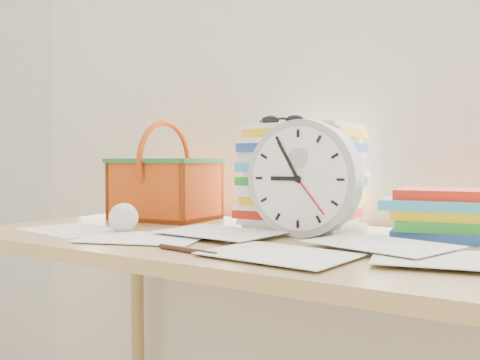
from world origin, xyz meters
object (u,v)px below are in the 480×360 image
Objects in this scene: desk at (250,268)px; clock at (304,178)px; basket at (165,171)px; paper_stack at (301,177)px; book_stack at (441,214)px.

clock reaches higher than desk.
clock is 0.53m from basket.
basket reaches higher than desk.
clock is at bearing -61.61° from paper_stack.
book_stack reaches higher than desk.
clock is at bearing 32.28° from desk.
clock is at bearing -153.08° from book_stack.
book_stack is 0.81m from basket.
paper_stack is 1.18× the size of book_stack.
desk is 4.75× the size of basket.
paper_stack is (0.03, 0.20, 0.21)m from desk.
basket is (-0.41, 0.18, 0.22)m from desk.
basket reaches higher than clock.
book_stack is at bearing 0.75° from paper_stack.
desk is at bearing -151.54° from book_stack.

